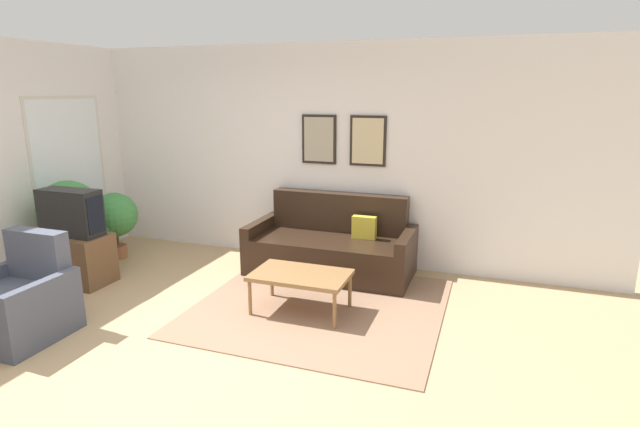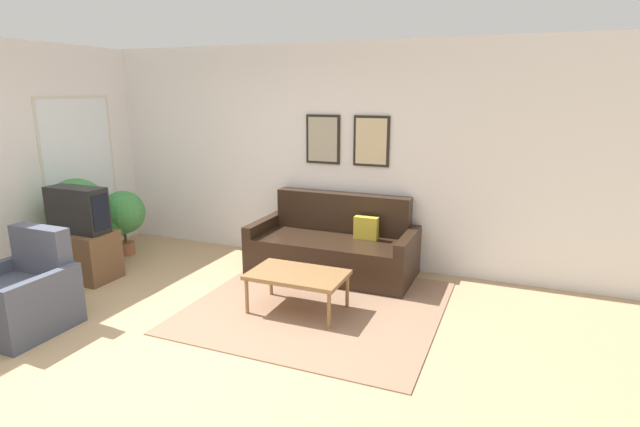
# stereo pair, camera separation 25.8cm
# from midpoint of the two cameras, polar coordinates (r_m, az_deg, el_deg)

# --- Properties ---
(ground_plane) EXTENTS (16.00, 16.00, 0.00)m
(ground_plane) POSITION_cam_midpoint_polar(r_m,az_deg,el_deg) (4.62, -15.60, -14.23)
(ground_plane) COLOR tan
(area_rug) EXTENTS (2.42, 2.31, 0.01)m
(area_rug) POSITION_cam_midpoint_polar(r_m,az_deg,el_deg) (5.15, 1.16, -10.52)
(area_rug) COLOR #937056
(area_rug) RESTS_ON ground_plane
(wall_back) EXTENTS (8.00, 0.09, 2.70)m
(wall_back) POSITION_cam_midpoint_polar(r_m,az_deg,el_deg) (6.43, -1.58, 6.88)
(wall_back) COLOR silver
(wall_back) RESTS_ON ground_plane
(wall_left_window) EXTENTS (0.08, 8.00, 2.70)m
(wall_left_window) POSITION_cam_midpoint_polar(r_m,az_deg,el_deg) (6.56, -31.79, 4.94)
(wall_left_window) COLOR silver
(wall_left_window) RESTS_ON ground_plane
(couch) EXTENTS (1.93, 0.90, 0.92)m
(couch) POSITION_cam_midpoint_polar(r_m,az_deg,el_deg) (5.98, 2.86, -3.92)
(couch) COLOR black
(couch) RESTS_ON ground_plane
(coffee_table) EXTENTS (0.94, 0.58, 0.40)m
(coffee_table) POSITION_cam_midpoint_polar(r_m,az_deg,el_deg) (4.91, -1.07, -7.20)
(coffee_table) COLOR olive
(coffee_table) RESTS_ON ground_plane
(tv_stand) EXTENTS (0.77, 0.47, 0.56)m
(tv_stand) POSITION_cam_midpoint_polar(r_m,az_deg,el_deg) (6.36, -24.44, -4.34)
(tv_stand) COLOR brown
(tv_stand) RESTS_ON ground_plane
(tv) EXTENTS (0.70, 0.28, 0.52)m
(tv) POSITION_cam_midpoint_polar(r_m,az_deg,el_deg) (6.23, -24.92, 0.40)
(tv) COLOR black
(tv) RESTS_ON tv_stand
(armchair) EXTENTS (0.79, 0.76, 0.91)m
(armchair) POSITION_cam_midpoint_polar(r_m,az_deg,el_deg) (5.28, -29.75, -8.36)
(armchair) COLOR #474C5B
(armchair) RESTS_ON ground_plane
(potted_plant_tall) EXTENTS (0.71, 0.71, 1.12)m
(potted_plant_tall) POSITION_cam_midpoint_polar(r_m,az_deg,el_deg) (6.64, -25.00, 0.35)
(potted_plant_tall) COLOR beige
(potted_plant_tall) RESTS_ON ground_plane
(potted_plant_by_window) EXTENTS (0.57, 0.57, 0.86)m
(potted_plant_by_window) POSITION_cam_midpoint_polar(r_m,az_deg,el_deg) (7.00, -20.61, -0.04)
(potted_plant_by_window) COLOR #935638
(potted_plant_by_window) RESTS_ON ground_plane
(potted_plant_small) EXTENTS (0.43, 0.43, 0.68)m
(potted_plant_small) POSITION_cam_midpoint_polar(r_m,az_deg,el_deg) (7.00, -21.62, -1.17)
(potted_plant_small) COLOR #935638
(potted_plant_small) RESTS_ON ground_plane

